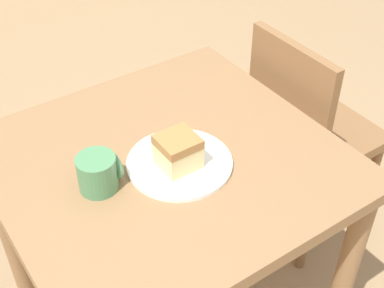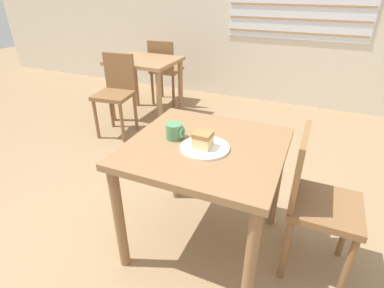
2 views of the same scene
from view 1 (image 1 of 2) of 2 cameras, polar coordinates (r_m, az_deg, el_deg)
name	(u,v)px [view 1 (image 1 of 2)]	position (r m, az deg, el deg)	size (l,w,h in m)	color
dining_table_near	(168,190)	(1.45, -2.58, -4.93)	(0.85, 0.81, 0.73)	olive
chair_near_window	(307,133)	(1.88, 12.12, 1.13)	(0.37, 0.37, 0.86)	brown
plate	(180,163)	(1.34, -1.34, -2.05)	(0.27, 0.27, 0.01)	white
cake_slice	(178,151)	(1.30, -1.52, -0.80)	(0.09, 0.09, 0.09)	#E5CC89
coffee_mug	(99,173)	(1.27, -9.90, -3.02)	(0.10, 0.09, 0.09)	#4C8456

